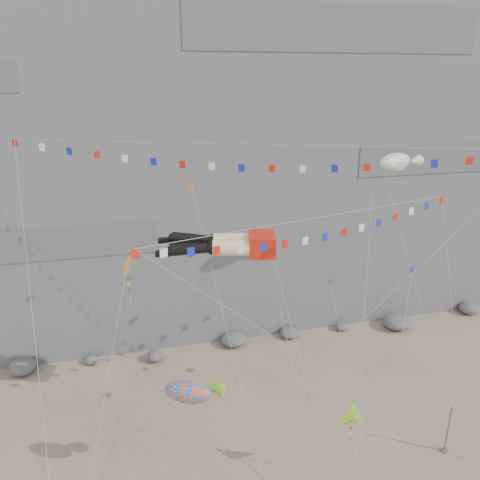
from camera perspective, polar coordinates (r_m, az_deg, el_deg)
The scene contains 16 objects.
ground at distance 36.27m, azimuth 6.15°, elevation -26.40°, with size 120.00×120.00×0.00m, color tan.
cliff at distance 56.45m, azimuth -4.58°, elevation 18.24°, with size 80.00×28.00×50.00m, color slate.
talus_boulders at distance 48.76m, azimuth -0.77°, elevation -12.02°, with size 60.00×3.00×1.20m, color slate, non-canonical shape.
anchor_pole_right at distance 39.17m, azimuth 24.01°, elevation -20.36°, with size 0.12×0.12×3.90m, color slate.
legs_kite at distance 31.62m, azimuth -1.33°, elevation -0.52°, with size 9.43×14.90×19.63m.
flag_banner_upper at distance 33.17m, azimuth 2.05°, elevation 11.52°, with size 33.95×20.44×28.77m.
flag_banner_lower at distance 31.10m, azimuth 9.33°, elevation 2.64°, with size 23.64×8.83×20.63m.
harlequin_kite at distance 30.16m, azimuth -13.60°, elevation -3.18°, with size 5.16×8.76×17.08m.
fish_windsock at distance 29.72m, azimuth -6.34°, elevation -17.95°, with size 8.89×4.69×10.88m.
delta_kite at distance 32.42m, azimuth 13.52°, elevation -20.33°, with size 2.34×5.98×7.95m.
blimp_windsock at distance 40.30m, azimuth 18.39°, elevation 8.99°, with size 4.53×13.23×22.65m.
small_kite_a at distance 33.39m, azimuth -5.61°, elevation 5.30°, with size 2.99×15.44×23.78m.
small_kite_b at distance 35.52m, azimuth 11.06°, elevation -5.58°, with size 1.89×12.74×16.77m.
small_kite_c at distance 32.56m, azimuth 5.12°, elevation -9.27°, with size 1.16×10.02×14.06m.
small_kite_d at distance 35.28m, azimuth 15.82°, elevation 5.50°, with size 6.97×12.73×22.80m.
small_kite_e at distance 36.01m, azimuth 20.20°, elevation -3.93°, with size 7.24×9.28×16.64m.
Camera 1 is at (-9.50, -23.64, 25.82)m, focal length 35.00 mm.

